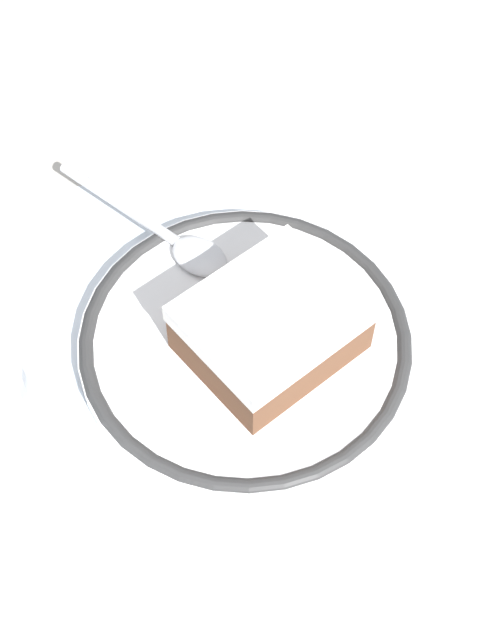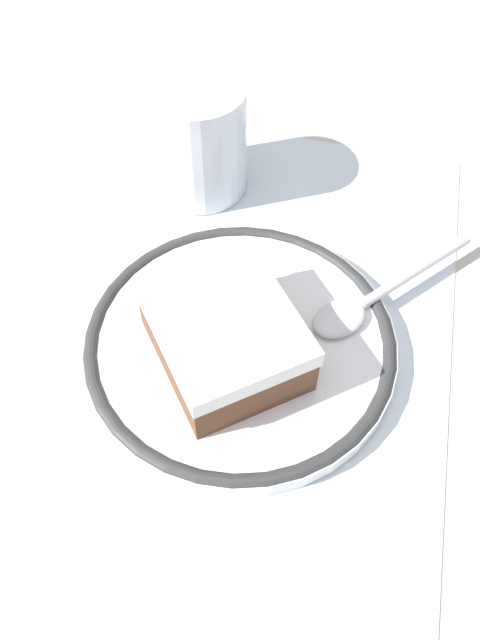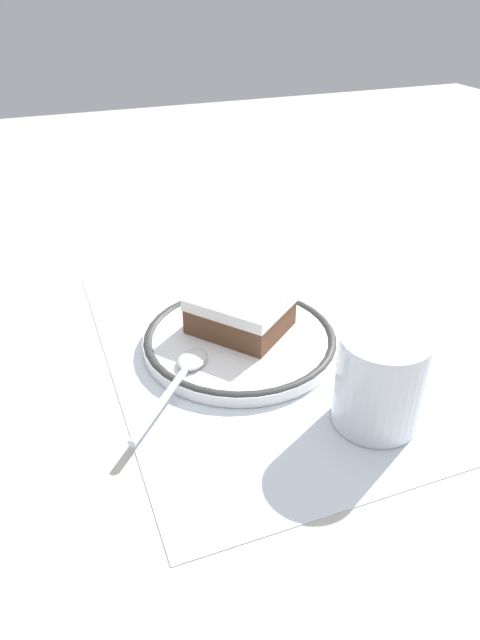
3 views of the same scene
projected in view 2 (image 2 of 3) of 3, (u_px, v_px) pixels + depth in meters
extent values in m
plane|color=#B7B2A8|center=(206.00, 332.00, 0.42)|extent=(2.40, 2.40, 0.00)
cube|color=silver|center=(206.00, 331.00, 0.42)|extent=(0.44, 0.33, 0.00)
cylinder|color=white|center=(240.00, 343.00, 0.40)|extent=(0.20, 0.20, 0.01)
torus|color=#333333|center=(240.00, 340.00, 0.40)|extent=(0.20, 0.20, 0.01)
cube|color=brown|center=(225.00, 342.00, 0.38)|extent=(0.12, 0.12, 0.03)
cube|color=white|center=(225.00, 323.00, 0.36)|extent=(0.13, 0.12, 0.01)
ellipsoid|color=silver|center=(339.00, 318.00, 0.40)|extent=(0.05, 0.05, 0.01)
cylinder|color=silver|center=(416.00, 271.00, 0.43)|extent=(0.08, 0.07, 0.01)
cylinder|color=silver|center=(197.00, 140.00, 0.47)|extent=(0.08, 0.08, 0.09)
cylinder|color=#B7722D|center=(199.00, 163.00, 0.49)|extent=(0.07, 0.07, 0.04)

